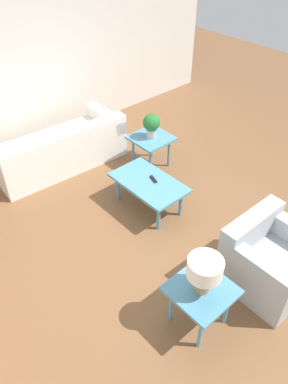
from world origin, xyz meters
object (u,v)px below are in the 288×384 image
(side_table_plant, at_px, (151,141))
(table_lamp, at_px, (205,271))
(armchair, at_px, (268,260))
(side_table_lamp, at_px, (201,294))
(sofa, at_px, (59,150))
(potted_plant, at_px, (151,124))
(coffee_table, at_px, (149,184))

(side_table_plant, distance_m, table_lamp, 2.85)
(armchair, bearing_deg, side_table_lamp, 172.46)
(table_lamp, bearing_deg, armchair, -98.50)
(sofa, height_order, potted_plant, potted_plant)
(armchair, xyz_separation_m, side_table_plant, (2.52, -0.57, 0.14))
(armchair, distance_m, coffee_table, 1.81)
(coffee_table, distance_m, side_table_plant, 1.00)
(sofa, height_order, coffee_table, sofa)
(sofa, bearing_deg, side_table_plant, 141.13)
(sofa, xyz_separation_m, table_lamp, (-3.37, 0.47, 0.53))
(armchair, relative_size, table_lamp, 2.20)
(sofa, distance_m, side_table_lamp, 3.40)
(sofa, xyz_separation_m, armchair, (-3.51, -0.50, 0.04))
(side_table_plant, xyz_separation_m, table_lamp, (-2.38, 1.53, 0.35))
(side_table_plant, relative_size, side_table_lamp, 1.00)
(sofa, relative_size, side_table_plant, 3.62)
(side_table_plant, xyz_separation_m, potted_plant, (0.00, 0.00, 0.29))
(sofa, bearing_deg, armchair, 101.99)
(potted_plant, bearing_deg, sofa, 47.20)
(table_lamp, bearing_deg, side_table_plant, -32.78)
(coffee_table, distance_m, potted_plant, 1.06)
(armchair, bearing_deg, table_lamp, 172.46)
(side_table_plant, relative_size, table_lamp, 1.43)
(side_table_lamp, height_order, potted_plant, potted_plant)
(side_table_plant, xyz_separation_m, side_table_lamp, (-2.38, 1.53, 0.00))
(armchair, bearing_deg, sofa, 99.01)
(sofa, height_order, side_table_plant, sofa)
(potted_plant, bearing_deg, coffee_table, 135.55)
(coffee_table, bearing_deg, sofa, 12.07)
(armchair, distance_m, potted_plant, 2.62)
(sofa, bearing_deg, table_lamp, 86.05)
(armchair, relative_size, side_table_lamp, 1.54)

